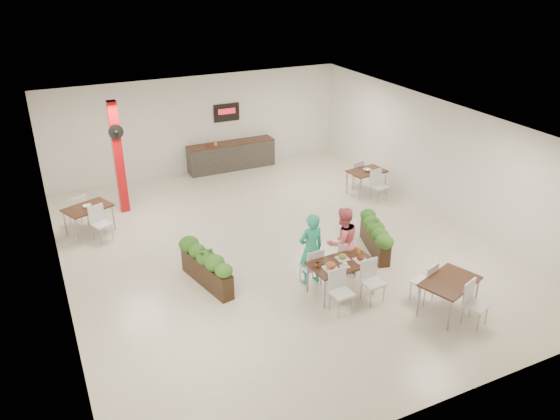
% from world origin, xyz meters
% --- Properties ---
extents(ground, '(12.00, 12.00, 0.00)m').
position_xyz_m(ground, '(0.00, 0.00, 0.00)').
color(ground, beige).
rests_on(ground, ground).
extents(room_shell, '(10.10, 12.10, 3.22)m').
position_xyz_m(room_shell, '(0.00, 0.00, 2.01)').
color(room_shell, white).
rests_on(room_shell, ground).
extents(red_column, '(0.40, 0.41, 3.20)m').
position_xyz_m(red_column, '(-3.00, 3.79, 1.64)').
color(red_column, '#B50C11').
rests_on(red_column, ground).
extents(service_counter, '(3.00, 0.64, 2.20)m').
position_xyz_m(service_counter, '(1.00, 5.65, 0.49)').
color(service_counter, '#2A2725').
rests_on(service_counter, ground).
extents(main_table, '(1.44, 1.69, 0.92)m').
position_xyz_m(main_table, '(0.42, -2.50, 0.64)').
color(main_table, black).
rests_on(main_table, ground).
extents(diner_man, '(0.64, 0.44, 1.69)m').
position_xyz_m(diner_man, '(0.03, -1.85, 0.84)').
color(diner_man, '#28AE8B').
rests_on(diner_man, ground).
extents(diner_woman, '(0.85, 0.68, 1.67)m').
position_xyz_m(diner_woman, '(0.83, -1.85, 0.84)').
color(diner_woman, '#FB6F81').
rests_on(diner_woman, ground).
extents(planter_left, '(0.72, 1.82, 0.96)m').
position_xyz_m(planter_left, '(-2.11, -0.94, 0.50)').
color(planter_left, black).
rests_on(planter_left, ground).
extents(planter_right, '(0.79, 1.68, 0.90)m').
position_xyz_m(planter_right, '(2.14, -1.29, 0.48)').
color(planter_right, black).
rests_on(planter_right, ground).
extents(side_table_a, '(1.36, 1.66, 0.92)m').
position_xyz_m(side_table_a, '(-4.09, 2.77, 0.63)').
color(side_table_a, black).
rests_on(side_table_a, ground).
extents(side_table_b, '(1.18, 1.65, 0.92)m').
position_xyz_m(side_table_b, '(3.96, 1.86, 0.62)').
color(side_table_b, black).
rests_on(side_table_b, ground).
extents(side_table_c, '(1.42, 1.67, 0.92)m').
position_xyz_m(side_table_c, '(2.03, -4.06, 0.63)').
color(side_table_c, black).
rests_on(side_table_c, ground).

